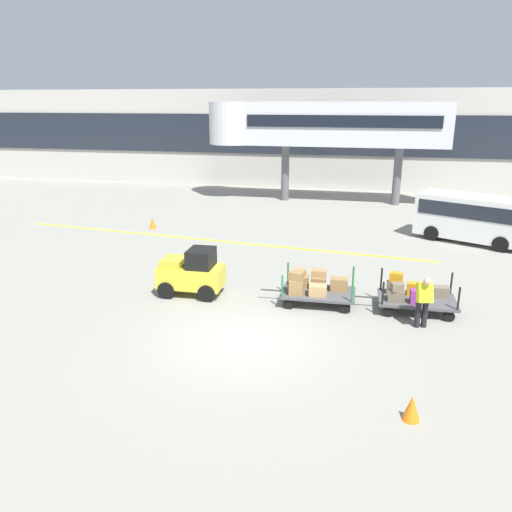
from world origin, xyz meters
The scene contains 11 objects.
ground_plane centered at (0.00, 0.00, 0.00)m, with size 120.00×120.00×0.00m, color gray.
apron_lead_line centered at (-3.94, 9.48, 0.00)m, with size 20.03×0.20×0.01m, color yellow.
terminal_building centered at (0.00, 25.98, 3.50)m, with size 58.44×2.51×6.99m.
jet_bridge centered at (-0.48, 19.99, 4.76)m, with size 14.71×3.00×6.11m.
baggage_tug centered at (-2.48, 2.90, 0.75)m, with size 2.13×1.27×1.58m.
baggage_cart_lead centered at (1.56, 3.06, 0.54)m, with size 3.02×1.46×1.12m.
baggage_cart_middle centered at (4.57, 3.12, 0.50)m, with size 3.02×1.46×1.10m.
baggage_handler centered at (4.73, 1.86, 0.87)m, with size 0.48×0.50×1.56m.
shuttle_van centered at (7.71, 11.91, 1.23)m, with size 5.14×3.85×2.10m.
safety_cone_near centered at (-7.51, 10.99, 0.28)m, with size 0.36×0.36×0.55m, color orange.
safety_cone_far centered at (4.18, -2.68, 0.28)m, with size 0.36×0.36×0.55m, color orange.
Camera 1 is at (3.07, -11.87, 6.18)m, focal length 35.25 mm.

